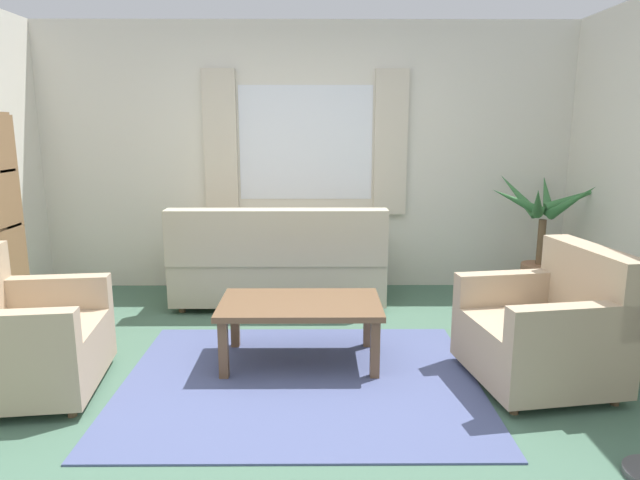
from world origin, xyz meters
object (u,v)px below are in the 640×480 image
armchair_left (18,338)px  potted_plant (541,242)px  armchair_right (548,330)px  couch (279,265)px  coffee_table (300,310)px

armchair_left → potted_plant: size_ratio=0.78×
armchair_right → couch: bearing=-140.8°
armchair_left → potted_plant: potted_plant is taller
coffee_table → potted_plant: bearing=32.4°
armchair_left → coffee_table: size_ratio=0.85×
couch → potted_plant: 2.44m
couch → coffee_table: (0.23, -1.30, 0.01)m
couch → potted_plant: potted_plant is taller
couch → armchair_left: size_ratio=2.04×
coffee_table → potted_plant: size_ratio=0.92×
armchair_right → coffee_table: (-1.57, 0.32, 0.03)m
couch → coffee_table: 1.32m
armchair_left → armchair_right: size_ratio=0.97×
armchair_left → armchair_right: same height
armchair_left → coffee_table: (1.70, 0.44, 0.03)m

